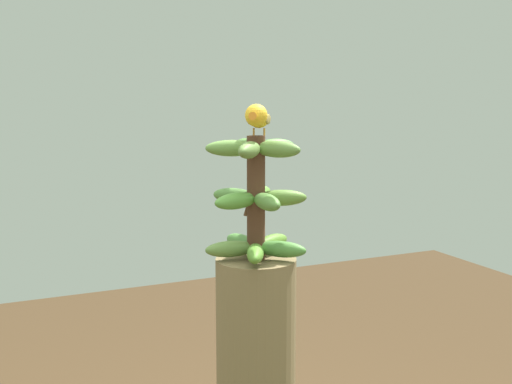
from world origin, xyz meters
name	(u,v)px	position (x,y,z in m)	size (l,w,h in m)	color
banana_bunch	(256,198)	(0.00, 0.00, 1.44)	(0.27, 0.27, 0.32)	#4C2D1E
perched_bird	(258,118)	(-0.01, 0.00, 1.64)	(0.18, 0.13, 0.08)	#C68933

